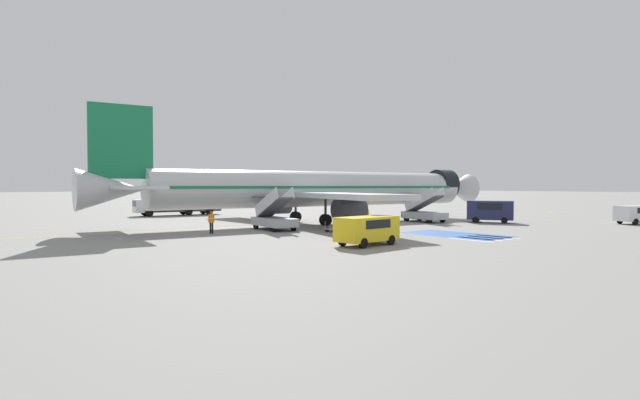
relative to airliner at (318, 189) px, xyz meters
name	(u,v)px	position (x,y,z in m)	size (l,w,h in m)	color
ground_plane	(307,224)	(-1.25, 0.25, -3.45)	(600.00, 600.00, 0.00)	gray
apron_leadline_yellow	(324,223)	(0.66, -0.09, -3.45)	(0.20, 79.11, 0.01)	gold
apron_stand_patch_blue	(455,235)	(0.66, -15.76, -3.45)	(4.40, 8.15, 0.01)	#2856A8
apron_walkway_bar_0	(470,240)	(-1.74, -18.66, -3.45)	(0.44, 3.60, 0.01)	silver
apron_walkway_bar_1	(480,239)	(-0.54, -18.66, -3.45)	(0.44, 3.60, 0.01)	silver
apron_walkway_bar_2	(489,238)	(0.66, -18.66, -3.45)	(0.44, 3.60, 0.01)	silver
apron_walkway_bar_3	(498,237)	(1.86, -18.66, -3.45)	(0.44, 3.60, 0.01)	silver
airliner	(318,189)	(0.00, 0.00, 0.00)	(44.34, 32.20, 10.33)	silver
boarding_stairs_forward	(424,213)	(9.66, -5.62, -2.51)	(2.81, 5.44, 3.65)	#ADB2BA
boarding_stairs_aft	(274,219)	(-7.74, -3.33, -2.50)	(2.81, 5.44, 3.69)	#ADB2BA
fuel_tanker	(178,202)	(-5.04, 22.03, -1.80)	(10.96, 3.92, 3.29)	#38383D
service_van_0	(367,228)	(-9.52, -16.25, -2.34)	(4.36, 2.13, 1.83)	yellow
service_van_1	(639,213)	(23.70, -21.06, -2.36)	(4.86, 3.52, 1.80)	silver
service_van_2	(490,210)	(14.10, -10.64, -2.12)	(3.70, 4.82, 2.23)	#1E234C
baggage_cart	(342,229)	(-4.72, -8.65, -3.20)	(1.93, 2.82, 0.87)	gray
ground_crew_0	(367,216)	(0.26, -6.57, -2.39)	(0.24, 0.44, 1.83)	#2D2D33
ground_crew_1	(211,220)	(-13.42, -2.88, -2.41)	(0.44, 0.25, 1.80)	black
traffic_cone_0	(358,230)	(-4.78, -10.62, -3.14)	(0.56, 0.56, 0.62)	orange
traffic_cone_1	(473,215)	(18.98, -5.44, -3.13)	(0.59, 0.59, 0.65)	orange
traffic_cone_2	(350,223)	(0.12, -4.49, -3.18)	(0.49, 0.49, 0.55)	orange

